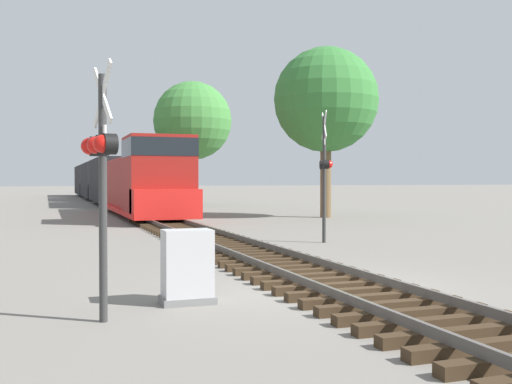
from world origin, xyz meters
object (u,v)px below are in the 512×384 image
Objects in this scene: crossing_signal_far at (325,168)px; freight_train at (106,181)px; tree_mid_background at (193,121)px; tree_far_right at (326,100)px; crossing_signal_near at (101,159)px; relay_cabinet at (187,267)px.

freight_train is at bearing 22.51° from crossing_signal_far.
tree_mid_background is (2.51, 29.57, 4.40)m from crossing_signal_far.
freight_train is 27.43m from tree_far_right.
crossing_signal_near is 0.38× the size of tree_mid_background.
freight_train is 5.80× the size of tree_mid_background.
freight_train is 37.58m from crossing_signal_far.
crossing_signal_near is at bearing -105.26° from tree_mid_background.
freight_train is 45.61m from relay_cabinet.
tree_far_right is (5.94, 12.10, 4.04)m from crossing_signal_far.
relay_cabinet is (-2.91, -45.49, -1.33)m from freight_train.
crossing_signal_near reaches higher than relay_cabinet.
freight_train is at bearing 86.34° from relay_cabinet.
freight_train reaches higher than relay_cabinet.
relay_cabinet is (-6.52, -8.09, -1.86)m from crossing_signal_far.
tree_mid_background reaches higher than crossing_signal_far.
tree_mid_background is at bearing 101.11° from tree_far_right.
crossing_signal_far is (8.01, 8.99, 0.08)m from crossing_signal_near.
freight_train is 6.19× the size of tree_far_right.
tree_far_right is (13.95, 21.09, 4.12)m from crossing_signal_near.
crossing_signal_far is at bearing -94.85° from tree_mid_background.
crossing_signal_far is 30.00m from tree_mid_background.
crossing_signal_far is 0.43× the size of tree_mid_background.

